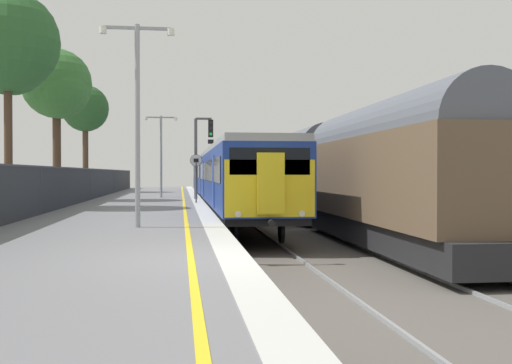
% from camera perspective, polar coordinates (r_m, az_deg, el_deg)
% --- Properties ---
extents(ground, '(17.40, 110.00, 1.21)m').
position_cam_1_polar(ground, '(10.86, 10.00, -10.19)').
color(ground, slate).
extents(commuter_train_at_platform, '(2.83, 39.30, 3.81)m').
position_cam_1_polar(commuter_train_at_platform, '(36.81, -3.18, 0.53)').
color(commuter_train_at_platform, navy).
rests_on(commuter_train_at_platform, ground).
extents(freight_train_adjacent_track, '(2.60, 57.00, 4.72)m').
position_cam_1_polar(freight_train_adjacent_track, '(40.49, 2.16, 1.01)').
color(freight_train_adjacent_track, '#232326').
rests_on(freight_train_adjacent_track, ground).
extents(signal_gantry, '(1.10, 0.24, 4.62)m').
position_cam_1_polar(signal_gantry, '(34.00, -5.31, 3.26)').
color(signal_gantry, '#47474C').
rests_on(signal_gantry, ground).
extents(speed_limit_sign, '(0.59, 0.08, 2.40)m').
position_cam_1_polar(speed_limit_sign, '(29.46, -5.75, 0.98)').
color(speed_limit_sign, '#59595B').
rests_on(speed_limit_sign, ground).
extents(platform_lamp_mid, '(2.00, 0.20, 5.49)m').
position_cam_1_polar(platform_lamp_mid, '(16.55, -11.28, 7.01)').
color(platform_lamp_mid, '#93999E').
rests_on(platform_lamp_mid, ground).
extents(platform_lamp_far, '(2.00, 0.20, 4.94)m').
position_cam_1_polar(platform_lamp_far, '(36.50, -9.07, 3.18)').
color(platform_lamp_far, '#93999E').
rests_on(platform_lamp_far, ground).
extents(background_tree_left, '(3.59, 3.59, 8.28)m').
position_cam_1_polar(background_tree_left, '(48.01, -16.00, 6.62)').
color(background_tree_left, '#473323').
rests_on(background_tree_left, ground).
extents(background_tree_centre, '(4.28, 4.31, 9.15)m').
position_cam_1_polar(background_tree_centre, '(27.75, -22.62, 11.89)').
color(background_tree_centre, '#473323').
rests_on(background_tree_centre, ground).
extents(background_tree_right, '(3.75, 3.77, 8.18)m').
position_cam_1_polar(background_tree_right, '(34.08, -18.43, 8.63)').
color(background_tree_right, '#473323').
rests_on(background_tree_right, ground).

